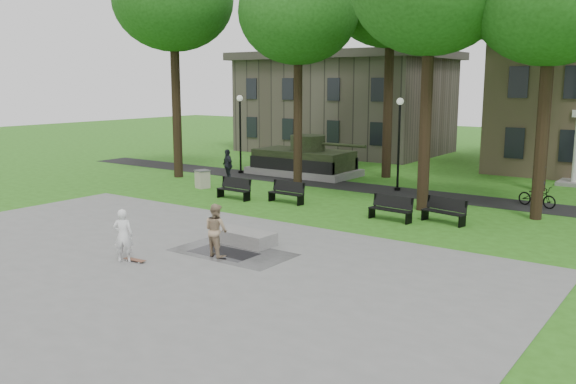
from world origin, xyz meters
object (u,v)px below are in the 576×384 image
(skateboarder, at_px, (123,236))
(trash_bin, at_px, (202,179))
(friend_watching, at_px, (216,230))
(park_bench_0, at_px, (235,188))
(concrete_block, at_px, (244,237))
(cyclist, at_px, (538,189))

(skateboarder, distance_m, trash_bin, 13.48)
(friend_watching, height_order, trash_bin, friend_watching)
(park_bench_0, bearing_deg, friend_watching, -50.72)
(concrete_block, bearing_deg, trash_bin, 140.46)
(cyclist, height_order, park_bench_0, cyclist)
(friend_watching, bearing_deg, park_bench_0, -42.82)
(cyclist, bearing_deg, concrete_block, 168.48)
(cyclist, relative_size, trash_bin, 2.09)
(friend_watching, bearing_deg, cyclist, -103.92)
(friend_watching, relative_size, park_bench_0, 0.94)
(skateboarder, bearing_deg, cyclist, -152.85)
(friend_watching, xyz_separation_m, trash_bin, (-9.25, 9.12, -0.38))
(skateboarder, height_order, friend_watching, friend_watching)
(cyclist, distance_m, park_bench_0, 13.82)
(friend_watching, height_order, cyclist, cyclist)
(skateboarder, bearing_deg, friend_watching, -167.16)
(skateboarder, distance_m, park_bench_0, 10.75)
(concrete_block, distance_m, park_bench_0, 8.35)
(skateboarder, bearing_deg, park_bench_0, -104.24)
(cyclist, bearing_deg, skateboarder, 169.50)
(trash_bin, bearing_deg, cyclist, 18.16)
(concrete_block, height_order, trash_bin, trash_bin)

